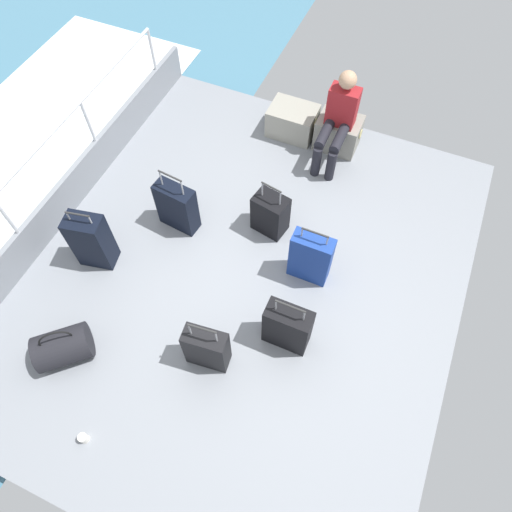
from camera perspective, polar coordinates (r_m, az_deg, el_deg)
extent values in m
cube|color=gray|center=(5.00, -1.38, -2.31)|extent=(4.40, 5.20, 0.06)
cube|color=gray|center=(5.68, -21.99, 6.71)|extent=(0.06, 5.20, 0.45)
cylinder|color=silver|center=(5.25, -27.11, 2.91)|extent=(0.04, 0.04, 1.00)
cylinder|color=silver|center=(5.80, -19.03, 13.47)|extent=(0.04, 0.04, 1.00)
cylinder|color=silver|center=(6.60, -12.13, 21.64)|extent=(0.04, 0.04, 1.00)
cylinder|color=silver|center=(5.15, -24.81, 12.00)|extent=(0.04, 4.16, 0.04)
cube|color=gray|center=(6.17, 4.45, 16.02)|extent=(0.58, 0.43, 0.38)
torus|color=tan|center=(6.20, 1.77, 17.32)|extent=(0.02, 0.12, 0.12)
torus|color=tan|center=(6.06, 7.25, 15.72)|extent=(0.02, 0.12, 0.12)
cube|color=gray|center=(6.06, 9.93, 14.50)|extent=(0.52, 0.39, 0.42)
torus|color=tan|center=(6.04, 7.54, 15.87)|extent=(0.02, 0.12, 0.12)
torus|color=tan|center=(5.97, 12.57, 14.25)|extent=(0.02, 0.12, 0.12)
cube|color=maroon|center=(5.72, 10.46, 17.41)|extent=(0.34, 0.20, 0.48)
sphere|color=tan|center=(5.50, 11.08, 20.23)|extent=(0.20, 0.20, 0.20)
cylinder|color=black|center=(5.63, 10.07, 13.81)|extent=(0.12, 0.40, 0.12)
cylinder|color=black|center=(5.66, 9.06, 10.76)|extent=(0.11, 0.11, 0.42)
cylinder|color=black|center=(5.65, 8.30, 14.39)|extent=(0.12, 0.40, 0.12)
cylinder|color=black|center=(5.69, 7.32, 11.33)|extent=(0.11, 0.11, 0.42)
cube|color=black|center=(5.09, 1.75, 5.11)|extent=(0.40, 0.31, 0.50)
cylinder|color=#A5A8AD|center=(4.86, 0.77, 8.15)|extent=(0.02, 0.02, 0.19)
cylinder|color=#A5A8AD|center=(4.79, 2.95, 7.02)|extent=(0.02, 0.02, 0.19)
cylinder|color=#2D2D2D|center=(4.74, 1.89, 8.34)|extent=(0.24, 0.06, 0.02)
cube|color=silver|center=(5.11, 2.56, 6.50)|extent=(0.05, 0.02, 0.08)
cube|color=black|center=(5.16, -9.55, 5.89)|extent=(0.45, 0.24, 0.60)
cylinder|color=#A5A8AD|center=(4.92, -11.47, 9.29)|extent=(0.02, 0.02, 0.20)
cylinder|color=#A5A8AD|center=(4.80, -8.95, 8.19)|extent=(0.02, 0.02, 0.20)
cylinder|color=#2D2D2D|center=(4.78, -10.41, 9.53)|extent=(0.28, 0.05, 0.02)
cube|color=green|center=(5.05, -9.22, 8.12)|extent=(0.05, 0.01, 0.08)
cube|color=black|center=(4.40, 3.84, -8.58)|extent=(0.43, 0.21, 0.58)
cylinder|color=#A5A8AD|center=(4.09, 2.43, -5.93)|extent=(0.02, 0.02, 0.15)
cylinder|color=#A5A8AD|center=(4.06, 5.86, -7.21)|extent=(0.02, 0.02, 0.15)
cylinder|color=#2D2D2D|center=(4.00, 4.20, -6.11)|extent=(0.28, 0.02, 0.02)
cube|color=white|center=(4.31, 4.50, -6.51)|extent=(0.05, 0.01, 0.08)
cube|color=black|center=(4.36, -5.99, -11.07)|extent=(0.41, 0.23, 0.54)
cylinder|color=#A5A8AD|center=(4.05, -8.04, -8.77)|extent=(0.02, 0.02, 0.18)
cylinder|color=#A5A8AD|center=(4.00, -4.85, -9.73)|extent=(0.02, 0.02, 0.18)
cylinder|color=#2D2D2D|center=(3.94, -6.58, -8.74)|extent=(0.26, 0.05, 0.02)
cube|color=white|center=(4.23, -5.74, -9.08)|extent=(0.05, 0.01, 0.08)
cube|color=black|center=(5.07, -19.33, 1.76)|extent=(0.41, 0.31, 0.68)
cylinder|color=#A5A8AD|center=(4.82, -21.84, 4.56)|extent=(0.02, 0.02, 0.11)
cylinder|color=#A5A8AD|center=(4.71, -19.49, 4.18)|extent=(0.02, 0.02, 0.11)
cylinder|color=#2D2D2D|center=(4.72, -20.87, 4.75)|extent=(0.24, 0.07, 0.02)
cube|color=silver|center=(5.05, -19.15, 3.57)|extent=(0.05, 0.02, 0.08)
cube|color=navy|center=(4.73, 6.63, -0.20)|extent=(0.42, 0.19, 0.64)
cylinder|color=#A5A8AD|center=(4.43, 5.61, 2.91)|extent=(0.02, 0.02, 0.12)
cylinder|color=#A5A8AD|center=(4.40, 8.63, 1.84)|extent=(0.02, 0.02, 0.12)
cylinder|color=#2D2D2D|center=(4.37, 7.20, 2.82)|extent=(0.27, 0.02, 0.02)
cube|color=green|center=(4.72, 7.12, 1.23)|extent=(0.05, 0.01, 0.08)
cylinder|color=black|center=(4.79, -22.36, -10.19)|extent=(0.60, 0.59, 0.34)
torus|color=black|center=(4.64, -23.10, -9.34)|extent=(0.22, 0.21, 0.29)
cylinder|color=white|center=(4.60, -20.17, -20.02)|extent=(0.08, 0.08, 0.10)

